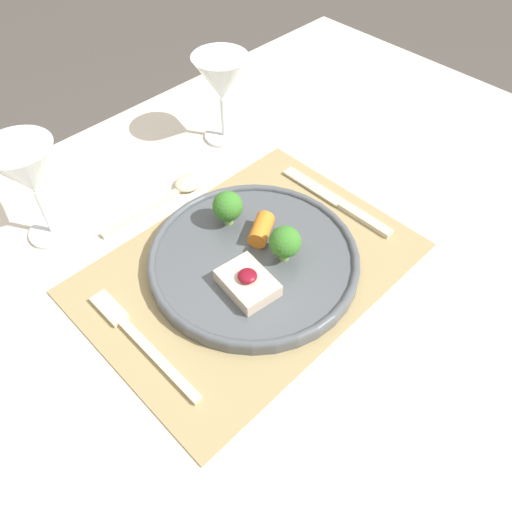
# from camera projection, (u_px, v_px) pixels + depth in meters

# --- Properties ---
(ground_plane) EXTENTS (8.00, 8.00, 0.00)m
(ground_plane) POSITION_uv_depth(u_px,v_px,m) (252.00, 457.00, 1.30)
(ground_plane) COLOR #4C4742
(dining_table) EXTENTS (1.40, 0.91, 0.78)m
(dining_table) POSITION_uv_depth(u_px,v_px,m) (250.00, 308.00, 0.79)
(dining_table) COLOR beige
(dining_table) RESTS_ON ground_plane
(placemat) EXTENTS (0.46, 0.33, 0.00)m
(placemat) POSITION_uv_depth(u_px,v_px,m) (249.00, 267.00, 0.71)
(placemat) COLOR #9E895B
(placemat) RESTS_ON dining_table
(dinner_plate) EXTENTS (0.30, 0.30, 0.07)m
(dinner_plate) POSITION_uv_depth(u_px,v_px,m) (256.00, 258.00, 0.70)
(dinner_plate) COLOR #4C5156
(dinner_plate) RESTS_ON placemat
(fork) EXTENTS (0.02, 0.21, 0.01)m
(fork) POSITION_uv_depth(u_px,v_px,m) (136.00, 336.00, 0.63)
(fork) COLOR beige
(fork) RESTS_ON placemat
(knife) EXTENTS (0.02, 0.21, 0.01)m
(knife) POSITION_uv_depth(u_px,v_px,m) (343.00, 205.00, 0.79)
(knife) COLOR beige
(knife) RESTS_ON placemat
(spoon) EXTENTS (0.20, 0.04, 0.01)m
(spoon) POSITION_uv_depth(u_px,v_px,m) (178.00, 189.00, 0.81)
(spoon) COLOR beige
(spoon) RESTS_ON dining_table
(wine_glass_near) EXTENTS (0.10, 0.10, 0.16)m
(wine_glass_near) POSITION_uv_depth(u_px,v_px,m) (221.00, 81.00, 0.83)
(wine_glass_near) COLOR white
(wine_glass_near) RESTS_ON dining_table
(wine_glass_far) EXTENTS (0.10, 0.10, 0.16)m
(wine_glass_far) POSITION_uv_depth(u_px,v_px,m) (27.00, 173.00, 0.67)
(wine_glass_far) COLOR white
(wine_glass_far) RESTS_ON dining_table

